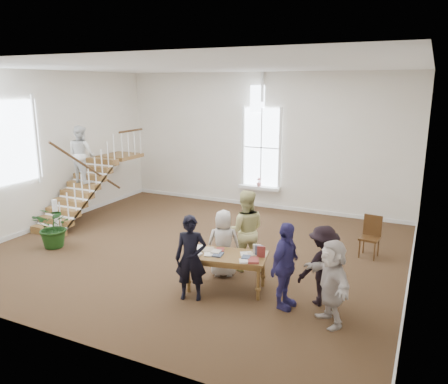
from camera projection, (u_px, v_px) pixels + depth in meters
The scene contains 12 objects.
ground at pixel (198, 249), 11.16m from camera, with size 10.00×10.00×0.00m, color #422B1A.
room_shell at pixel (260, 196), 14.91m from camera, with size 10.49×10.00×10.00m.
staircase at pixel (84, 168), 13.24m from camera, with size 1.10×4.10×2.92m.
library_table at pixel (226, 258), 8.82m from camera, with size 1.75×1.12×0.82m.
police_officer at pixel (191, 258), 8.40m from camera, with size 0.62×0.40×1.69m, color black.
elderly_woman at pixel (223, 243), 9.48m from camera, with size 0.72×0.47×1.48m, color beige.
person_yellow at pixel (245, 230), 9.75m from camera, with size 0.90×0.70×1.84m, color #D9D287.
woman_cluster_a at pixel (285, 266), 8.07m from camera, with size 0.98×0.41×1.67m, color navy.
woman_cluster_b at pixel (323, 265), 8.22m from camera, with size 1.00×0.58×1.55m, color black.
woman_cluster_c at pixel (331, 282), 7.53m from camera, with size 1.43×0.46×1.54m, color silver.
floor_plant at pixel (55, 227), 11.18m from camera, with size 1.00×0.86×1.11m, color #173B13.
side_chair at pixel (371, 234), 10.59m from camera, with size 0.50×0.50×1.02m.
Camera 1 is at (5.10, -9.19, 4.09)m, focal length 35.00 mm.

